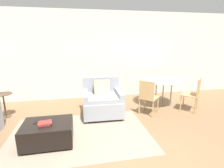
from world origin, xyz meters
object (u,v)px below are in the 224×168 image
at_px(dining_table, 160,82).
at_px(dining_chair_near_right, 194,92).
at_px(book_stack, 45,123).
at_px(dining_chair_near_left, 148,95).
at_px(side_table, 4,101).
at_px(armchair, 102,101).
at_px(ottoman, 48,132).
at_px(tv_remote_primary, 36,122).

height_order(dining_table, dining_chair_near_right, dining_chair_near_right).
relative_size(book_stack, dining_chair_near_left, 0.28).
relative_size(book_stack, side_table, 0.42).
bearing_deg(armchair, book_stack, -137.42).
bearing_deg(armchair, ottoman, -138.24).
relative_size(ottoman, side_table, 1.47).
relative_size(side_table, dining_chair_near_left, 0.67).
bearing_deg(tv_remote_primary, armchair, 35.29).
distance_m(armchair, dining_chair_near_right, 2.43).
xyz_separation_m(tv_remote_primary, dining_chair_near_left, (2.49, 0.78, 0.11)).
relative_size(book_stack, dining_table, 0.21).
distance_m(tv_remote_primary, dining_chair_near_left, 2.61).
height_order(side_table, dining_table, dining_table).
height_order(side_table, dining_chair_near_left, dining_chair_near_left).
distance_m(tv_remote_primary, dining_chair_near_right, 3.87).
distance_m(side_table, dining_chair_near_left, 3.55).
height_order(ottoman, book_stack, book_stack).
bearing_deg(armchair, side_table, 171.02).
height_order(book_stack, dining_chair_near_left, dining_chair_near_left).
distance_m(ottoman, dining_chair_near_left, 2.46).
bearing_deg(ottoman, dining_chair_near_right, 13.40).
xyz_separation_m(side_table, dining_chair_near_left, (3.50, -0.55, 0.10)).
height_order(dining_table, dining_chair_near_left, dining_chair_near_left).
relative_size(tv_remote_primary, dining_chair_near_left, 0.16).
bearing_deg(dining_chair_near_left, tv_remote_primary, -162.54).
bearing_deg(dining_chair_near_right, side_table, 173.40).
height_order(book_stack, dining_table, dining_table).
xyz_separation_m(side_table, dining_table, (4.15, 0.09, 0.24)).
bearing_deg(dining_table, ottoman, -152.91).
bearing_deg(tv_remote_primary, side_table, 127.12).
bearing_deg(dining_table, dining_chair_near_left, -135.00).
distance_m(armchair, side_table, 2.40).
xyz_separation_m(tv_remote_primary, dining_chair_near_right, (3.78, 0.78, 0.11)).
xyz_separation_m(book_stack, tv_remote_primary, (-0.17, 0.13, -0.02)).
bearing_deg(book_stack, dining_chair_near_right, 14.15).
height_order(ottoman, dining_chair_near_left, dining_chair_near_left).
height_order(tv_remote_primary, dining_chair_near_right, dining_chair_near_right).
bearing_deg(dining_chair_near_right, ottoman, -166.60).
bearing_deg(ottoman, tv_remote_primary, 161.26).
height_order(book_stack, tv_remote_primary, book_stack).
xyz_separation_m(dining_chair_near_left, dining_chair_near_right, (1.29, 0.00, 0.00)).
relative_size(tv_remote_primary, side_table, 0.24).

